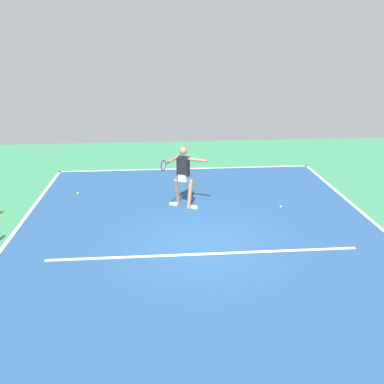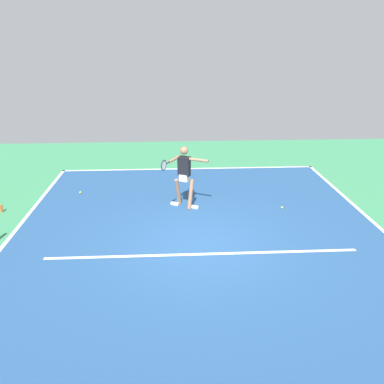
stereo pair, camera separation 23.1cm
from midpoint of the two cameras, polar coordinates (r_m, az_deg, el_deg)
ground_plane at (r=9.64m, az=0.81°, el=-7.47°), size 21.00×21.00×0.00m
court_surface at (r=9.64m, az=0.81°, el=-7.46°), size 9.57×12.20×0.00m
court_line_baseline_near at (r=15.22m, az=-1.32°, el=3.36°), size 9.57×0.10×0.01m
court_line_service at (r=9.22m, az=1.10°, el=-8.88°), size 7.18×0.10×0.01m
court_line_centre_mark at (r=15.03m, az=-1.27°, el=3.14°), size 0.10×0.30×0.01m
tennis_player at (r=11.33m, az=-1.90°, el=2.76°), size 1.31×1.15×1.83m
tennis_ball_near_service_line at (r=13.91m, az=-1.82°, el=1.79°), size 0.07×0.07×0.07m
tennis_ball_centre_court at (r=11.90m, az=12.07°, el=-2.08°), size 0.07×0.07×0.07m
tennis_ball_near_player at (r=13.18m, az=-16.54°, el=-0.20°), size 0.07×0.07×0.07m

